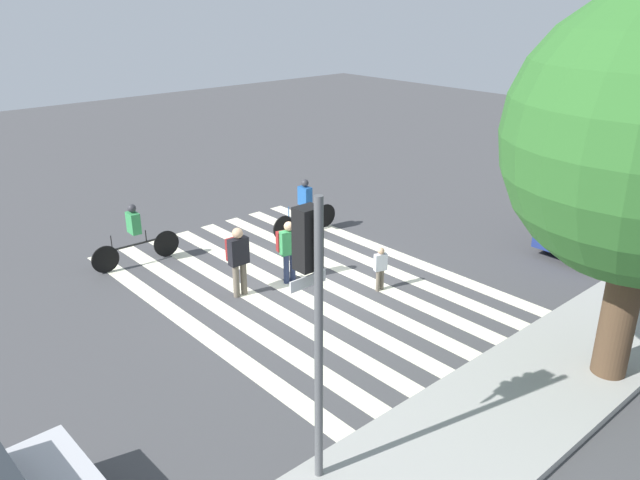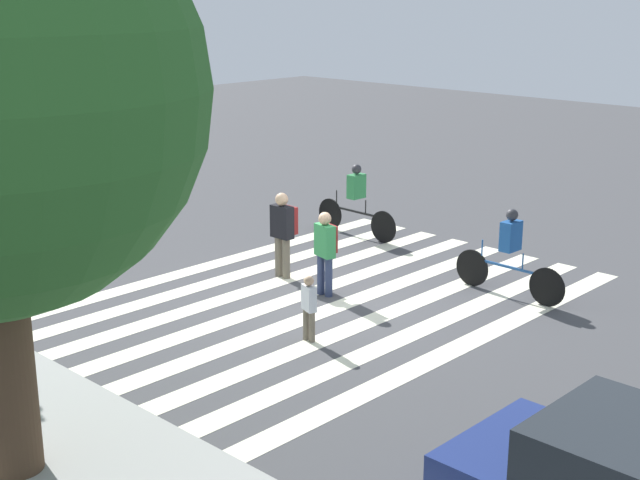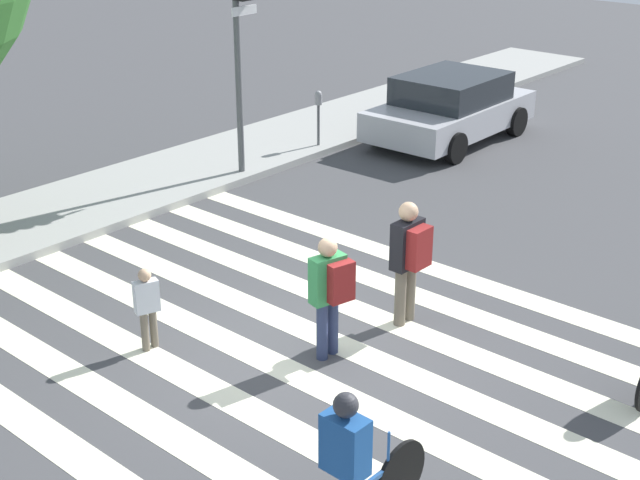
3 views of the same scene
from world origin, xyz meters
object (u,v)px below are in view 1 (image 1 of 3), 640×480
pedestrian_adult_tall_backpack (380,266)px  pedestrian_child_with_backpack (288,247)px  cyclist_mid_street (135,233)px  pedestrian_adult_yellow_jacket (238,256)px  traffic_light (312,290)px  car_parked_far_curb (602,220)px  cyclist_near_curb (305,205)px

pedestrian_adult_tall_backpack → pedestrian_child_with_backpack: bearing=146.2°
pedestrian_child_with_backpack → pedestrian_adult_tall_backpack: bearing=140.3°
pedestrian_child_with_backpack → cyclist_mid_street: 4.16m
pedestrian_adult_yellow_jacket → pedestrian_child_with_backpack: (-1.32, 0.21, -0.07)m
pedestrian_adult_yellow_jacket → pedestrian_child_with_backpack: size_ratio=1.07×
traffic_light → car_parked_far_curb: bearing=-173.0°
pedestrian_adult_tall_backpack → car_parked_far_curb: bearing=1.6°
cyclist_near_curb → cyclist_mid_street: 4.92m
pedestrian_adult_tall_backpack → cyclist_near_curb: 4.27m
pedestrian_adult_yellow_jacket → car_parked_far_curb: size_ratio=0.42×
pedestrian_child_with_backpack → car_parked_far_curb: pedestrian_child_with_backpack is taller
pedestrian_child_with_backpack → traffic_light: bearing=68.2°
pedestrian_adult_yellow_jacket → pedestrian_adult_tall_backpack: size_ratio=1.54×
car_parked_far_curb → cyclist_near_curb: bearing=-48.4°
cyclist_mid_street → car_parked_far_curb: 12.71m
pedestrian_adult_yellow_jacket → car_parked_far_curb: 10.21m
pedestrian_adult_tall_backpack → cyclist_near_curb: (-1.13, -4.11, 0.25)m
cyclist_mid_street → pedestrian_adult_yellow_jacket: bearing=109.1°
pedestrian_adult_tall_backpack → cyclist_mid_street: (3.65, -5.29, 0.25)m
pedestrian_child_with_backpack → car_parked_far_curb: size_ratio=0.39×
traffic_light → car_parked_far_curb: size_ratio=1.08×
pedestrian_adult_yellow_jacket → car_parked_far_curb: pedestrian_adult_yellow_jacket is taller
cyclist_mid_street → pedestrian_adult_tall_backpack: bearing=127.0°
cyclist_mid_street → car_parked_far_curb: bearing=146.4°
pedestrian_adult_tall_backpack → cyclist_mid_street: size_ratio=0.46×
cyclist_near_curb → cyclist_mid_street: (4.78, -1.19, 0.00)m
traffic_light → pedestrian_child_with_backpack: bearing=-125.8°
traffic_light → cyclist_mid_street: bearing=-100.3°
pedestrian_adult_yellow_jacket → cyclist_near_curb: size_ratio=0.73×
pedestrian_child_with_backpack → cyclist_mid_street: (2.30, -3.47, -0.06)m
pedestrian_adult_tall_backpack → car_parked_far_curb: 6.98m
pedestrian_adult_tall_backpack → traffic_light: bearing=-125.6°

